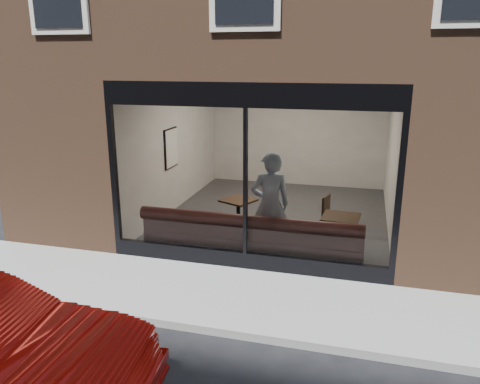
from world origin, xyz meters
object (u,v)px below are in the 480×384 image
(banquette, at_px, (251,248))
(person, at_px, (270,205))
(cafe_table_left, at_px, (238,200))
(cafe_table_right, at_px, (341,217))
(cafe_chair_right, at_px, (316,228))

(banquette, relative_size, person, 2.03)
(banquette, distance_m, cafe_table_left, 1.41)
(cafe_table_right, bearing_deg, cafe_table_left, 165.33)
(person, height_order, cafe_table_right, person)
(cafe_table_left, distance_m, cafe_chair_right, 1.68)
(cafe_table_right, height_order, cafe_chair_right, cafe_table_right)
(person, bearing_deg, banquette, 19.92)
(person, bearing_deg, cafe_chair_right, -146.76)
(banquette, xyz_separation_m, cafe_chair_right, (1.04, 1.33, 0.01))
(cafe_table_right, xyz_separation_m, cafe_chair_right, (-0.51, 0.69, -0.50))
(person, distance_m, cafe_chair_right, 1.50)
(banquette, relative_size, cafe_chair_right, 10.11)
(person, relative_size, cafe_chair_right, 4.98)
(cafe_chair_right, bearing_deg, cafe_table_right, 141.00)
(cafe_table_left, bearing_deg, person, -47.49)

